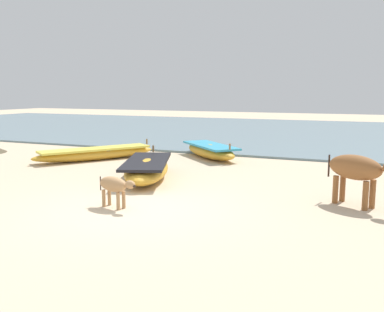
{
  "coord_description": "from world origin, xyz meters",
  "views": [
    {
      "loc": [
        4.3,
        -7.15,
        2.37
      ],
      "look_at": [
        -0.22,
        3.36,
        0.6
      ],
      "focal_mm": 39.17,
      "sensor_mm": 36.0,
      "label": 1
    }
  ],
  "objects_px": {
    "fishing_boat_2": "(96,153)",
    "fishing_boat_3": "(210,151)",
    "fishing_boat_5": "(147,169)",
    "calf_far_tan": "(115,186)",
    "cow_adult_brown": "(357,170)"
  },
  "relations": [
    {
      "from": "fishing_boat_2",
      "to": "fishing_boat_3",
      "type": "relative_size",
      "value": 1.37
    },
    {
      "from": "fishing_boat_3",
      "to": "fishing_boat_5",
      "type": "height_order",
      "value": "fishing_boat_5"
    },
    {
      "from": "fishing_boat_5",
      "to": "fishing_boat_3",
      "type": "bearing_deg",
      "value": -25.25
    },
    {
      "from": "cow_adult_brown",
      "to": "fishing_boat_2",
      "type": "bearing_deg",
      "value": -168.18
    },
    {
      "from": "fishing_boat_2",
      "to": "calf_far_tan",
      "type": "bearing_deg",
      "value": -106.97
    },
    {
      "from": "fishing_boat_3",
      "to": "cow_adult_brown",
      "type": "distance_m",
      "value": 7.0
    },
    {
      "from": "fishing_boat_2",
      "to": "fishing_boat_5",
      "type": "distance_m",
      "value": 3.95
    },
    {
      "from": "fishing_boat_2",
      "to": "calf_far_tan",
      "type": "relative_size",
      "value": 4.14
    },
    {
      "from": "cow_adult_brown",
      "to": "calf_far_tan",
      "type": "height_order",
      "value": "cow_adult_brown"
    },
    {
      "from": "fishing_boat_3",
      "to": "calf_far_tan",
      "type": "height_order",
      "value": "fishing_boat_3"
    },
    {
      "from": "fishing_boat_2",
      "to": "fishing_boat_3",
      "type": "bearing_deg",
      "value": -27.2
    },
    {
      "from": "fishing_boat_3",
      "to": "fishing_boat_5",
      "type": "relative_size",
      "value": 0.87
    },
    {
      "from": "fishing_boat_3",
      "to": "fishing_boat_2",
      "type": "bearing_deg",
      "value": -107.09
    },
    {
      "from": "fishing_boat_5",
      "to": "calf_far_tan",
      "type": "relative_size",
      "value": 3.49
    },
    {
      "from": "fishing_boat_2",
      "to": "fishing_boat_3",
      "type": "distance_m",
      "value": 4.05
    }
  ]
}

